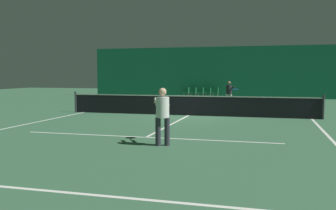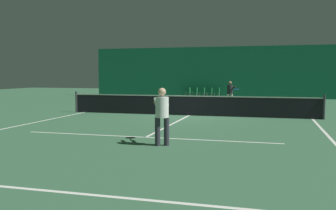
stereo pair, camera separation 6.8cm
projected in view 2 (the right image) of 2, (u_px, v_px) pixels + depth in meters
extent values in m
plane|color=#386647|center=(189.00, 115.00, 17.75)|extent=(60.00, 60.00, 0.00)
cube|color=#196B4C|center=(225.00, 72.00, 31.14)|extent=(23.00, 0.12, 4.24)
cube|color=white|center=(221.00, 99.00, 29.18)|extent=(11.00, 0.10, 0.00)
cube|color=white|center=(41.00, 190.00, 6.31)|extent=(11.00, 0.10, 0.00)
cube|color=white|center=(210.00, 105.00, 23.90)|extent=(8.25, 0.10, 0.00)
cube|color=white|center=(146.00, 137.00, 11.60)|extent=(8.25, 0.10, 0.00)
cube|color=white|center=(85.00, 112.00, 19.20)|extent=(0.10, 23.80, 0.00)
cube|color=white|center=(313.00, 119.00, 16.29)|extent=(0.10, 23.80, 0.00)
cube|color=white|center=(189.00, 115.00, 17.75)|extent=(0.10, 12.80, 0.00)
cube|color=black|center=(189.00, 105.00, 17.71)|extent=(11.90, 0.02, 0.95)
cube|color=white|center=(189.00, 96.00, 17.67)|extent=(11.90, 0.02, 0.05)
cylinder|color=#333338|center=(76.00, 102.00, 19.28)|extent=(0.10, 0.10, 1.07)
cylinder|color=#333338|center=(324.00, 107.00, 16.13)|extent=(0.10, 0.10, 1.07)
cylinder|color=#2D2D38|center=(158.00, 132.00, 10.22)|extent=(0.19, 0.19, 0.78)
cylinder|color=#2D2D38|center=(167.00, 131.00, 10.25)|extent=(0.19, 0.19, 0.78)
cylinder|color=white|center=(162.00, 107.00, 10.18)|extent=(0.47, 0.47, 0.56)
sphere|color=#DBAD89|center=(162.00, 92.00, 10.14)|extent=(0.21, 0.21, 0.21)
cylinder|color=white|center=(156.00, 102.00, 10.40)|extent=(0.28, 0.53, 0.23)
cylinder|color=white|center=(166.00, 102.00, 10.43)|extent=(0.28, 0.53, 0.23)
cylinder|color=black|center=(160.00, 103.00, 10.83)|extent=(0.14, 0.29, 0.03)
torus|color=gold|center=(159.00, 102.00, 11.13)|extent=(0.43, 0.43, 0.03)
cylinder|color=silver|center=(159.00, 102.00, 11.13)|extent=(0.36, 0.36, 0.00)
cylinder|color=beige|center=(232.00, 100.00, 22.84)|extent=(0.19, 0.19, 0.75)
cylinder|color=beige|center=(228.00, 100.00, 22.79)|extent=(0.19, 0.19, 0.75)
cylinder|color=#232328|center=(230.00, 90.00, 22.76)|extent=(0.47, 0.47, 0.54)
sphere|color=#936B4C|center=(230.00, 83.00, 22.73)|extent=(0.21, 0.21, 0.21)
cylinder|color=#232328|center=(234.00, 88.00, 22.55)|extent=(0.32, 0.50, 0.22)
cylinder|color=#232328|center=(229.00, 88.00, 22.48)|extent=(0.32, 0.50, 0.22)
cylinder|color=black|center=(234.00, 89.00, 22.13)|extent=(0.17, 0.28, 0.03)
torus|color=#1951B2|center=(236.00, 89.00, 21.84)|extent=(0.45, 0.45, 0.03)
cylinder|color=silver|center=(236.00, 89.00, 21.84)|extent=(0.37, 0.37, 0.00)
cylinder|color=#99999E|center=(186.00, 95.00, 31.82)|extent=(0.03, 0.03, 0.39)
cylinder|color=#99999E|center=(185.00, 95.00, 31.45)|extent=(0.03, 0.03, 0.39)
cylinder|color=#99999E|center=(190.00, 95.00, 31.72)|extent=(0.03, 0.03, 0.39)
cylinder|color=#99999E|center=(189.00, 95.00, 31.35)|extent=(0.03, 0.03, 0.39)
cube|color=#196B38|center=(187.00, 92.00, 31.57)|extent=(0.44, 0.44, 0.05)
cube|color=#196B38|center=(190.00, 90.00, 31.49)|extent=(0.04, 0.44, 0.40)
cylinder|color=#99999E|center=(193.00, 95.00, 31.65)|extent=(0.03, 0.03, 0.39)
cylinder|color=#99999E|center=(192.00, 95.00, 31.29)|extent=(0.03, 0.03, 0.39)
cylinder|color=#99999E|center=(197.00, 95.00, 31.55)|extent=(0.03, 0.03, 0.39)
cylinder|color=#99999E|center=(196.00, 95.00, 31.19)|extent=(0.03, 0.03, 0.39)
cube|color=#196B38|center=(195.00, 93.00, 31.40)|extent=(0.44, 0.44, 0.05)
cube|color=#196B38|center=(197.00, 90.00, 31.33)|extent=(0.04, 0.44, 0.40)
cylinder|color=#99999E|center=(200.00, 95.00, 31.49)|extent=(0.03, 0.03, 0.39)
cylinder|color=#99999E|center=(199.00, 95.00, 31.12)|extent=(0.03, 0.03, 0.39)
cylinder|color=#99999E|center=(205.00, 95.00, 31.39)|extent=(0.03, 0.03, 0.39)
cylinder|color=#99999E|center=(204.00, 95.00, 31.02)|extent=(0.03, 0.03, 0.39)
cube|color=#196B38|center=(202.00, 93.00, 31.24)|extent=(0.44, 0.44, 0.05)
cube|color=#196B38|center=(204.00, 90.00, 31.17)|extent=(0.04, 0.44, 0.40)
cylinder|color=#99999E|center=(207.00, 95.00, 31.32)|extent=(0.03, 0.03, 0.39)
cylinder|color=#99999E|center=(207.00, 95.00, 30.96)|extent=(0.03, 0.03, 0.39)
cylinder|color=#99999E|center=(212.00, 95.00, 31.22)|extent=(0.03, 0.03, 0.39)
cylinder|color=#99999E|center=(211.00, 96.00, 30.86)|extent=(0.03, 0.03, 0.39)
cube|color=#196B38|center=(209.00, 93.00, 31.07)|extent=(0.44, 0.44, 0.05)
cube|color=#196B38|center=(212.00, 90.00, 31.00)|extent=(0.04, 0.44, 0.40)
cylinder|color=#99999E|center=(215.00, 95.00, 31.16)|extent=(0.03, 0.03, 0.39)
cylinder|color=#99999E|center=(214.00, 96.00, 30.80)|extent=(0.03, 0.03, 0.39)
cylinder|color=#99999E|center=(219.00, 95.00, 31.06)|extent=(0.03, 0.03, 0.39)
cylinder|color=#99999E|center=(219.00, 96.00, 30.69)|extent=(0.03, 0.03, 0.39)
cube|color=#196B38|center=(217.00, 93.00, 30.91)|extent=(0.44, 0.44, 0.05)
cube|color=#196B38|center=(219.00, 90.00, 30.84)|extent=(0.04, 0.44, 0.40)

